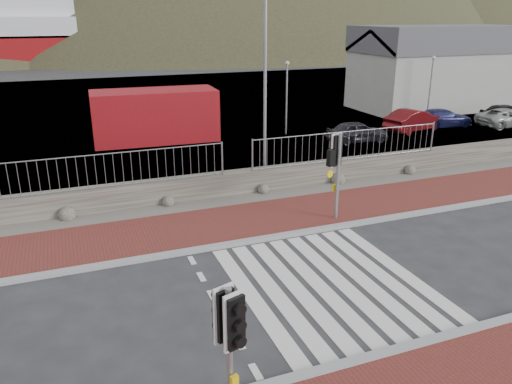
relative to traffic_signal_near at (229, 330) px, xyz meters
name	(u,v)px	position (x,y,z in m)	size (l,w,h in m)	color
ground	(329,283)	(3.87, 3.59, -1.91)	(220.00, 220.00, 0.00)	#28282B
sidewalk_far	(264,219)	(3.87, 8.09, -1.87)	(40.00, 3.00, 0.08)	maroon
kerb_near	(400,350)	(3.87, 0.59, -1.86)	(40.00, 0.25, 0.12)	gray
kerb_far	(282,236)	(3.87, 6.59, -1.86)	(40.00, 0.25, 0.12)	gray
zebra_crossing	(329,283)	(3.87, 3.59, -1.91)	(4.62, 5.60, 0.01)	silver
gravel_strip	(244,200)	(3.87, 10.09, -1.88)	(40.00, 1.50, 0.06)	#59544C
stone_wall	(236,183)	(3.87, 10.89, -1.46)	(40.00, 0.60, 0.90)	#443F38
railing	(237,149)	(3.87, 10.74, -0.09)	(18.07, 0.07, 1.22)	gray
quay	(147,107)	(3.87, 31.49, -1.91)	(120.00, 40.00, 0.50)	#4C4C4F
water	(104,65)	(3.87, 66.49, -1.91)	(220.00, 50.00, 0.05)	#3F4C54
harbor_building	(439,67)	(23.87, 23.49, 1.02)	(12.20, 6.20, 5.80)	#9E9E99
hills_backdrop	(139,170)	(10.62, 91.49, -24.97)	(254.00, 90.00, 100.00)	#2E321E
traffic_signal_near	(229,330)	(0.00, 0.00, 0.00)	(0.43, 0.34, 2.65)	gray
traffic_signal_far	(338,159)	(6.09, 7.19, 0.25)	(0.74, 0.40, 2.99)	gray
streetlight	(268,82)	(5.49, 11.69, 2.18)	(1.54, 0.21, 7.26)	gray
shipping_container	(155,116)	(2.60, 20.68, -0.54)	(6.58, 2.74, 2.74)	maroon
car_a	(357,132)	(12.66, 16.33, -1.34)	(1.36, 3.38, 1.15)	black
car_b	(414,120)	(17.27, 17.50, -1.26)	(1.38, 3.94, 1.30)	#530B0F
car_c	(443,118)	(19.65, 17.79, -1.36)	(1.54, 3.80, 1.10)	#151843
car_d	(508,118)	(23.52, 16.43, -1.36)	(1.83, 3.97, 1.10)	#A5A5A5
car_e	(506,113)	(24.54, 17.60, -1.33)	(1.37, 3.40, 1.16)	black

